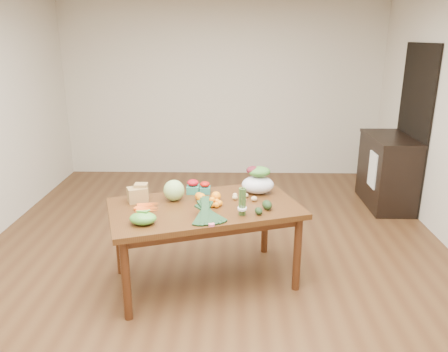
{
  "coord_description": "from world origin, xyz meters",
  "views": [
    {
      "loc": [
        0.18,
        -3.95,
        2.18
      ],
      "look_at": [
        0.1,
        0.0,
        0.91
      ],
      "focal_mm": 35.0,
      "sensor_mm": 36.0,
      "label": 1
    }
  ],
  "objects_px": {
    "cabbage": "(174,190)",
    "asparagus_bundle": "(242,202)",
    "dining_table": "(205,244)",
    "mandarin_cluster": "(212,201)",
    "kale_bunch": "(208,212)",
    "cabinet": "(387,171)",
    "paper_bag": "(137,193)",
    "salad_bag": "(258,181)"
  },
  "relations": [
    {
      "from": "cabbage",
      "to": "asparagus_bundle",
      "type": "relative_size",
      "value": 0.76
    },
    {
      "from": "dining_table",
      "to": "mandarin_cluster",
      "type": "xyz_separation_m",
      "value": [
        0.07,
        -0.0,
        0.42
      ]
    },
    {
      "from": "kale_bunch",
      "to": "asparagus_bundle",
      "type": "relative_size",
      "value": 1.6
    },
    {
      "from": "kale_bunch",
      "to": "asparagus_bundle",
      "type": "bearing_deg",
      "value": 4.79
    },
    {
      "from": "cabbage",
      "to": "mandarin_cluster",
      "type": "relative_size",
      "value": 1.06
    },
    {
      "from": "kale_bunch",
      "to": "mandarin_cluster",
      "type": "bearing_deg",
      "value": 68.83
    },
    {
      "from": "cabinet",
      "to": "asparagus_bundle",
      "type": "relative_size",
      "value": 4.08
    },
    {
      "from": "mandarin_cluster",
      "to": "paper_bag",
      "type": "bearing_deg",
      "value": 172.52
    },
    {
      "from": "cabinet",
      "to": "kale_bunch",
      "type": "height_order",
      "value": "cabinet"
    },
    {
      "from": "dining_table",
      "to": "mandarin_cluster",
      "type": "distance_m",
      "value": 0.42
    },
    {
      "from": "dining_table",
      "to": "cabbage",
      "type": "distance_m",
      "value": 0.56
    },
    {
      "from": "cabinet",
      "to": "kale_bunch",
      "type": "xyz_separation_m",
      "value": [
        -2.23,
        -2.31,
        0.36
      ]
    },
    {
      "from": "kale_bunch",
      "to": "salad_bag",
      "type": "xyz_separation_m",
      "value": [
        0.43,
        0.67,
        0.04
      ]
    },
    {
      "from": "cabbage",
      "to": "kale_bunch",
      "type": "xyz_separation_m",
      "value": [
        0.34,
        -0.46,
        -0.01
      ]
    },
    {
      "from": "dining_table",
      "to": "asparagus_bundle",
      "type": "xyz_separation_m",
      "value": [
        0.33,
        -0.22,
        0.5
      ]
    },
    {
      "from": "kale_bunch",
      "to": "paper_bag",
      "type": "bearing_deg",
      "value": 129.2
    },
    {
      "from": "salad_bag",
      "to": "mandarin_cluster",
      "type": "bearing_deg",
      "value": -141.23
    },
    {
      "from": "dining_table",
      "to": "paper_bag",
      "type": "xyz_separation_m",
      "value": [
        -0.61,
        0.09,
        0.46
      ]
    },
    {
      "from": "mandarin_cluster",
      "to": "kale_bunch",
      "type": "bearing_deg",
      "value": -92.82
    },
    {
      "from": "dining_table",
      "to": "mandarin_cluster",
      "type": "bearing_deg",
      "value": -20.05
    },
    {
      "from": "paper_bag",
      "to": "cabbage",
      "type": "xyz_separation_m",
      "value": [
        0.32,
        0.04,
        0.01
      ]
    },
    {
      "from": "asparagus_bundle",
      "to": "kale_bunch",
      "type": "bearing_deg",
      "value": -175.21
    },
    {
      "from": "dining_table",
      "to": "salad_bag",
      "type": "height_order",
      "value": "salad_bag"
    },
    {
      "from": "cabinet",
      "to": "cabbage",
      "type": "xyz_separation_m",
      "value": [
        -2.57,
        -1.85,
        0.37
      ]
    },
    {
      "from": "dining_table",
      "to": "salad_bag",
      "type": "xyz_separation_m",
      "value": [
        0.49,
        0.33,
        0.49
      ]
    },
    {
      "from": "cabbage",
      "to": "dining_table",
      "type": "bearing_deg",
      "value": -24.62
    },
    {
      "from": "dining_table",
      "to": "salad_bag",
      "type": "relative_size",
      "value": 5.39
    },
    {
      "from": "paper_bag",
      "to": "asparagus_bundle",
      "type": "bearing_deg",
      "value": -17.86
    },
    {
      "from": "asparagus_bundle",
      "to": "salad_bag",
      "type": "height_order",
      "value": "asparagus_bundle"
    },
    {
      "from": "dining_table",
      "to": "kale_bunch",
      "type": "distance_m",
      "value": 0.57
    },
    {
      "from": "mandarin_cluster",
      "to": "salad_bag",
      "type": "distance_m",
      "value": 0.54
    },
    {
      "from": "cabinet",
      "to": "cabbage",
      "type": "distance_m",
      "value": 3.19
    },
    {
      "from": "mandarin_cluster",
      "to": "dining_table",
      "type": "bearing_deg",
      "value": 178.29
    },
    {
      "from": "cabbage",
      "to": "kale_bunch",
      "type": "distance_m",
      "value": 0.57
    },
    {
      "from": "cabbage",
      "to": "kale_bunch",
      "type": "bearing_deg",
      "value": -54.04
    },
    {
      "from": "cabinet",
      "to": "paper_bag",
      "type": "xyz_separation_m",
      "value": [
        -2.9,
        -1.89,
        0.36
      ]
    },
    {
      "from": "cabinet",
      "to": "asparagus_bundle",
      "type": "xyz_separation_m",
      "value": [
        -1.96,
        -2.19,
        0.4
      ]
    },
    {
      "from": "cabinet",
      "to": "salad_bag",
      "type": "bearing_deg",
      "value": -137.6
    },
    {
      "from": "mandarin_cluster",
      "to": "kale_bunch",
      "type": "relative_size",
      "value": 0.45
    },
    {
      "from": "cabbage",
      "to": "mandarin_cluster",
      "type": "xyz_separation_m",
      "value": [
        0.35,
        -0.13,
        -0.05
      ]
    },
    {
      "from": "paper_bag",
      "to": "asparagus_bundle",
      "type": "relative_size",
      "value": 0.91
    },
    {
      "from": "dining_table",
      "to": "cabinet",
      "type": "distance_m",
      "value": 3.02
    }
  ]
}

